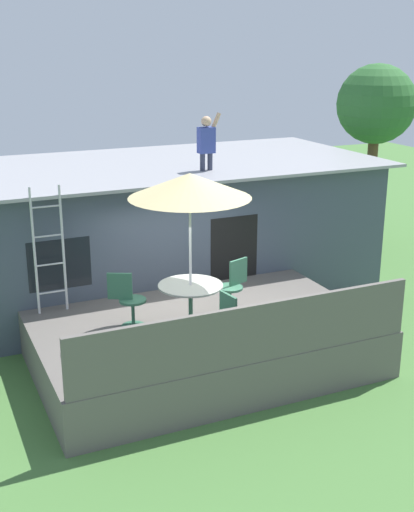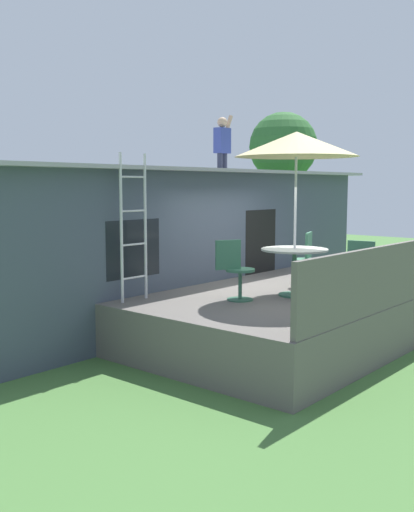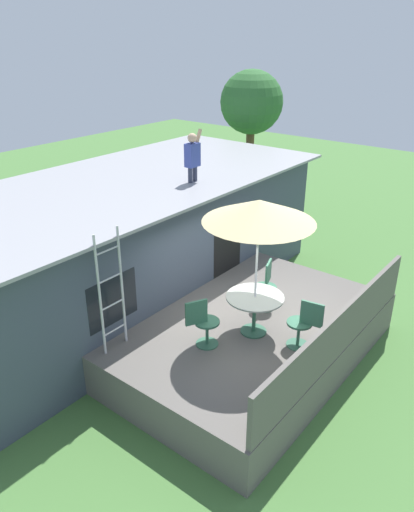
# 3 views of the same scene
# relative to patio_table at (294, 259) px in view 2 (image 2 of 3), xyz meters

# --- Properties ---
(ground_plane) EXTENTS (40.00, 40.00, 0.00)m
(ground_plane) POSITION_rel_patio_table_xyz_m (0.29, 0.26, -1.39)
(ground_plane) COLOR #477538
(house) EXTENTS (10.50, 4.50, 2.82)m
(house) POSITION_rel_patio_table_xyz_m (0.29, 3.85, 0.03)
(house) COLOR #424C5B
(house) RESTS_ON ground
(deck) EXTENTS (5.49, 3.63, 0.80)m
(deck) POSITION_rel_patio_table_xyz_m (0.29, 0.26, -0.99)
(deck) COLOR #605B56
(deck) RESTS_ON ground
(deck_railing) EXTENTS (5.39, 0.08, 0.90)m
(deck_railing) POSITION_rel_patio_table_xyz_m (0.29, -1.51, -0.14)
(deck_railing) COLOR #605B56
(deck_railing) RESTS_ON deck
(patio_table) EXTENTS (1.04, 1.04, 0.74)m
(patio_table) POSITION_rel_patio_table_xyz_m (0.00, 0.00, 0.00)
(patio_table) COLOR #33664C
(patio_table) RESTS_ON deck
(patio_umbrella) EXTENTS (1.90, 1.90, 2.54)m
(patio_umbrella) POSITION_rel_patio_table_xyz_m (0.00, 0.00, 1.76)
(patio_umbrella) COLOR silver
(patio_umbrella) RESTS_ON deck
(step_ladder) EXTENTS (0.52, 0.04, 2.20)m
(step_ladder) POSITION_rel_patio_table_xyz_m (-1.89, 1.62, 0.51)
(step_ladder) COLOR silver
(step_ladder) RESTS_ON deck
(person_figure) EXTENTS (0.47, 0.20, 1.11)m
(person_figure) POSITION_rel_patio_table_xyz_m (1.48, 2.66, 2.05)
(person_figure) COLOR #33384C
(person_figure) RESTS_ON house
(patio_chair_left) EXTENTS (0.59, 0.44, 0.92)m
(patio_chair_left) POSITION_rel_patio_table_xyz_m (-0.90, 0.46, -0.13)
(patio_chair_left) COLOR #33664C
(patio_chair_left) RESTS_ON deck
(patio_chair_right) EXTENTS (0.60, 0.44, 0.92)m
(patio_chair_right) POSITION_rel_patio_table_xyz_m (0.92, 0.33, -0.13)
(patio_chair_right) COLOR #33664C
(patio_chair_right) RESTS_ON deck
(patio_chair_near) EXTENTS (0.44, 0.62, 0.92)m
(patio_chair_near) POSITION_rel_patio_table_xyz_m (0.14, -0.91, -0.13)
(patio_chair_near) COLOR #33664C
(patio_chair_near) RESTS_ON deck
(backyard_tree) EXTENTS (2.05, 2.05, 4.72)m
(backyard_tree) POSITION_rel_patio_table_xyz_m (7.42, 5.14, 2.25)
(backyard_tree) COLOR brown
(backyard_tree) RESTS_ON ground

